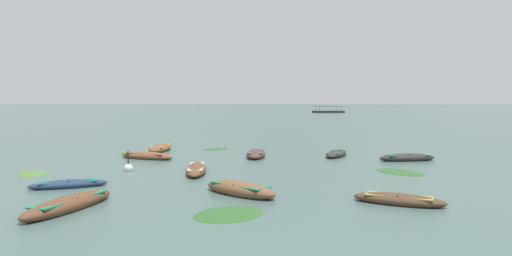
% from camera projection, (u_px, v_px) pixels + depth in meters
% --- Properties ---
extents(ground_plane, '(6000.00, 6000.00, 0.00)m').
position_uv_depth(ground_plane, '(239.00, 104.00, 1503.52)').
color(ground_plane, '#425B56').
extents(mountain_1, '(1270.59, 1270.59, 469.90)m').
position_uv_depth(mountain_1, '(185.00, 61.00, 2376.75)').
color(mountain_1, slate).
rests_on(mountain_1, ground).
extents(mountain_2, '(1733.86, 1733.86, 470.01)m').
position_uv_depth(mountain_2, '(291.00, 56.00, 2152.79)').
color(mountain_2, '#4C5B56').
rests_on(mountain_2, ground).
extents(mountain_3, '(1197.65, 1197.65, 273.54)m').
position_uv_depth(mountain_3, '(425.00, 80.00, 2553.94)').
color(mountain_3, slate).
rests_on(mountain_3, ground).
extents(rowboat_0, '(1.66, 4.09, 0.62)m').
position_uv_depth(rowboat_0, '(160.00, 148.00, 32.45)').
color(rowboat_0, brown).
rests_on(rowboat_0, ground).
extents(rowboat_1, '(3.75, 1.55, 0.56)m').
position_uv_depth(rowboat_1, '(407.00, 158.00, 26.95)').
color(rowboat_1, '#2D2826').
rests_on(rowboat_1, ground).
extents(rowboat_2, '(1.64, 4.02, 0.60)m').
position_uv_depth(rowboat_2, '(256.00, 154.00, 28.91)').
color(rowboat_2, '#4C3323').
rests_on(rowboat_2, ground).
extents(rowboat_3, '(4.03, 2.77, 0.56)m').
position_uv_depth(rowboat_3, '(147.00, 156.00, 27.88)').
color(rowboat_3, brown).
rests_on(rowboat_3, ground).
extents(rowboat_4, '(3.31, 2.39, 0.47)m').
position_uv_depth(rowboat_4, '(399.00, 200.00, 15.44)').
color(rowboat_4, '#4C3323').
rests_on(rowboat_4, ground).
extents(rowboat_5, '(2.55, 3.59, 0.51)m').
position_uv_depth(rowboat_5, '(336.00, 154.00, 29.19)').
color(rowboat_5, '#2D2826').
rests_on(rowboat_5, ground).
extents(rowboat_6, '(2.36, 4.26, 0.59)m').
position_uv_depth(rowboat_6, '(70.00, 204.00, 14.65)').
color(rowboat_6, brown).
rests_on(rowboat_6, ground).
extents(rowboat_7, '(1.23, 4.25, 0.53)m').
position_uv_depth(rowboat_7, '(196.00, 169.00, 22.37)').
color(rowboat_7, brown).
rests_on(rowboat_7, ground).
extents(rowboat_8, '(3.27, 1.82, 0.42)m').
position_uv_depth(rowboat_8, '(69.00, 184.00, 18.43)').
color(rowboat_8, navy).
rests_on(rowboat_8, ground).
extents(rowboat_9, '(3.36, 3.33, 0.64)m').
position_uv_depth(rowboat_9, '(240.00, 189.00, 17.06)').
color(rowboat_9, brown).
rests_on(rowboat_9, ground).
extents(ferry_0, '(11.39, 6.24, 2.54)m').
position_uv_depth(ferry_0, '(328.00, 112.00, 153.04)').
color(ferry_0, '#2D2826').
rests_on(ferry_0, ground).
extents(mooring_buoy, '(0.51, 0.51, 1.20)m').
position_uv_depth(mooring_buoy, '(128.00, 169.00, 22.97)').
color(mooring_buoy, silver).
rests_on(mooring_buoy, ground).
extents(weed_patch_0, '(2.15, 1.74, 0.14)m').
position_uv_depth(weed_patch_0, '(33.00, 173.00, 22.25)').
color(weed_patch_0, '#477033').
rests_on(weed_patch_0, ground).
extents(weed_patch_1, '(2.59, 2.78, 0.14)m').
position_uv_depth(weed_patch_1, '(216.00, 149.00, 33.46)').
color(weed_patch_1, '#2D5628').
rests_on(weed_patch_1, ground).
extents(weed_patch_2, '(2.88, 3.34, 0.14)m').
position_uv_depth(weed_patch_2, '(399.00, 172.00, 22.41)').
color(weed_patch_2, '#2D5628').
rests_on(weed_patch_2, ground).
extents(weed_patch_3, '(2.62, 2.60, 0.14)m').
position_uv_depth(weed_patch_3, '(130.00, 153.00, 30.77)').
color(weed_patch_3, '#38662D').
rests_on(weed_patch_3, ground).
extents(weed_patch_4, '(3.17, 3.12, 0.14)m').
position_uv_depth(weed_patch_4, '(229.00, 214.00, 13.98)').
color(weed_patch_4, '#2D5628').
rests_on(weed_patch_4, ground).
extents(weed_patch_5, '(1.62, 2.19, 0.14)m').
position_uv_depth(weed_patch_5, '(34.00, 174.00, 21.89)').
color(weed_patch_5, '#477033').
rests_on(weed_patch_5, ground).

